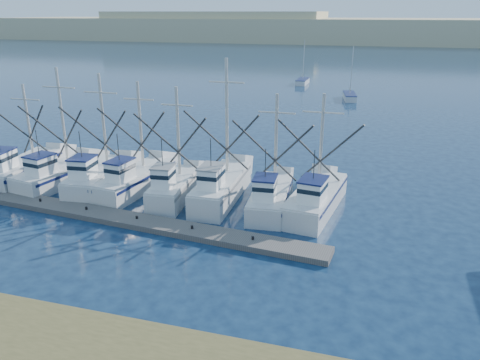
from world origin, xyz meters
name	(u,v)px	position (x,y,z in m)	size (l,w,h in m)	color
ground	(232,295)	(0.00, 0.00, 0.00)	(500.00, 500.00, 0.00)	#0B1B34
floating_dock	(124,219)	(-9.29, 6.16, 0.18)	(27.31, 1.82, 0.36)	#595450
dune_ridge	(368,30)	(0.00, 210.00, 5.00)	(360.00, 60.00, 10.00)	tan
trawler_fleet	(155,183)	(-9.34, 11.02, 0.97)	(27.36, 8.60, 9.98)	silver
sailboat_near	(350,96)	(1.98, 56.25, 0.50)	(2.52, 5.86, 8.10)	silver
sailboat_far	(303,82)	(-7.65, 70.69, 0.50)	(1.86, 5.56, 8.10)	silver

